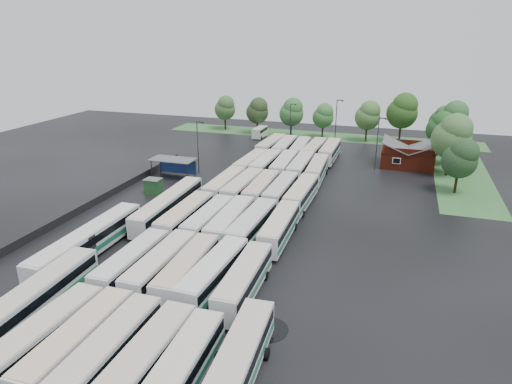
% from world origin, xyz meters
% --- Properties ---
extents(ground, '(160.00, 160.00, 0.00)m').
position_xyz_m(ground, '(0.00, 0.00, 0.00)').
color(ground, black).
rests_on(ground, ground).
extents(brick_building, '(10.07, 8.60, 5.39)m').
position_xyz_m(brick_building, '(24.00, 42.77, 1.87)').
color(brick_building, '#631B0F').
rests_on(brick_building, ground).
extents(wash_shed, '(8.20, 4.20, 3.58)m').
position_xyz_m(wash_shed, '(-17.20, 22.02, 2.99)').
color(wash_shed, '#2D2D30').
rests_on(wash_shed, ground).
extents(utility_hut, '(2.70, 2.20, 2.62)m').
position_xyz_m(utility_hut, '(-16.20, 12.60, 1.32)').
color(utility_hut, '#1B441E').
rests_on(utility_hut, ground).
extents(grass_strip_north, '(80.00, 10.00, 0.01)m').
position_xyz_m(grass_strip_north, '(2.00, 64.80, 0.01)').
color(grass_strip_north, '#336530').
rests_on(grass_strip_north, ground).
extents(grass_strip_east, '(10.00, 50.00, 0.01)m').
position_xyz_m(grass_strip_east, '(34.00, 42.80, 0.01)').
color(grass_strip_east, '#336530').
rests_on(grass_strip_east, ground).
extents(west_fence, '(0.10, 50.00, 1.20)m').
position_xyz_m(west_fence, '(-22.20, 8.00, 0.60)').
color(west_fence, '#2D2D30').
rests_on(west_fence, ground).
extents(bus_r0c0, '(3.17, 12.74, 3.52)m').
position_xyz_m(bus_r0c0, '(-4.33, -26.07, 1.94)').
color(bus_r0c0, silver).
rests_on(bus_r0c0, ground).
extents(bus_r0c1, '(2.73, 12.62, 3.51)m').
position_xyz_m(bus_r0c1, '(-1.09, -25.76, 1.93)').
color(bus_r0c1, silver).
rests_on(bus_r0c1, ground).
extents(bus_r0c2, '(2.76, 12.74, 3.54)m').
position_xyz_m(bus_r0c2, '(1.97, -26.05, 1.95)').
color(bus_r0c2, silver).
rests_on(bus_r0c2, ground).
extents(bus_r0c3, '(2.84, 12.84, 3.57)m').
position_xyz_m(bus_r0c3, '(5.36, -26.30, 1.96)').
color(bus_r0c3, silver).
rests_on(bus_r0c3, ground).
extents(bus_r0c4, '(3.03, 12.52, 3.46)m').
position_xyz_m(bus_r0c4, '(8.36, -26.25, 1.90)').
color(bus_r0c4, silver).
rests_on(bus_r0c4, ground).
extents(bus_r1c0, '(2.67, 12.29, 3.42)m').
position_xyz_m(bus_r1c0, '(-4.40, -12.50, 1.88)').
color(bus_r1c0, silver).
rests_on(bus_r1c0, ground).
extents(bus_r1c1, '(2.71, 12.66, 3.52)m').
position_xyz_m(bus_r1c1, '(-1.01, -12.17, 1.94)').
color(bus_r1c1, silver).
rests_on(bus_r1c1, ground).
extents(bus_r1c2, '(3.02, 12.53, 3.47)m').
position_xyz_m(bus_r1c2, '(2.06, -12.09, 1.91)').
color(bus_r1c2, silver).
rests_on(bus_r1c2, ground).
extents(bus_r1c3, '(3.31, 12.84, 3.54)m').
position_xyz_m(bus_r1c3, '(5.09, -12.06, 1.95)').
color(bus_r1c3, silver).
rests_on(bus_r1c3, ground).
extents(bus_r1c4, '(2.89, 12.50, 3.46)m').
position_xyz_m(bus_r1c4, '(8.53, -12.29, 1.91)').
color(bus_r1c4, silver).
rests_on(bus_r1c4, ground).
extents(bus_r2c0, '(2.81, 12.95, 3.60)m').
position_xyz_m(bus_r2c0, '(-4.50, 0.88, 1.98)').
color(bus_r2c0, silver).
rests_on(bus_r2c0, ground).
extents(bus_r2c1, '(2.81, 12.33, 3.42)m').
position_xyz_m(bus_r2c1, '(-1.14, 1.05, 1.88)').
color(bus_r2c1, silver).
rests_on(bus_r2c1, ground).
extents(bus_r2c2, '(2.90, 12.83, 3.56)m').
position_xyz_m(bus_r2c2, '(1.95, 1.05, 1.96)').
color(bus_r2c2, silver).
rests_on(bus_r2c2, ground).
extents(bus_r2c3, '(3.16, 12.90, 3.57)m').
position_xyz_m(bus_r2c3, '(5.01, 0.99, 1.96)').
color(bus_r2c3, silver).
rests_on(bus_r2c3, ground).
extents(bus_r2c4, '(2.87, 12.55, 3.48)m').
position_xyz_m(bus_r2c4, '(8.57, 1.52, 1.91)').
color(bus_r2c4, silver).
rests_on(bus_r2c4, ground).
extents(bus_r3c0, '(2.83, 12.77, 3.55)m').
position_xyz_m(bus_r3c0, '(-4.27, 14.90, 1.95)').
color(bus_r3c0, silver).
rests_on(bus_r3c0, ground).
extents(bus_r3c1, '(3.10, 12.90, 3.57)m').
position_xyz_m(bus_r3c1, '(-1.12, 14.76, 1.96)').
color(bus_r3c1, silver).
rests_on(bus_r3c1, ground).
extents(bus_r3c2, '(2.82, 12.61, 3.50)m').
position_xyz_m(bus_r3c2, '(1.98, 14.90, 1.93)').
color(bus_r3c2, silver).
rests_on(bus_r3c2, ground).
extents(bus_r3c3, '(2.77, 12.54, 3.48)m').
position_xyz_m(bus_r3c3, '(5.15, 15.02, 1.92)').
color(bus_r3c3, silver).
rests_on(bus_r3c3, ground).
extents(bus_r3c4, '(2.98, 12.88, 3.57)m').
position_xyz_m(bus_r3c4, '(8.56, 14.54, 1.96)').
color(bus_r3c4, silver).
rests_on(bus_r3c4, ground).
extents(bus_r4c0, '(3.12, 12.64, 3.49)m').
position_xyz_m(bus_r4c0, '(-4.22, 28.18, 1.92)').
color(bus_r4c0, silver).
rests_on(bus_r4c0, ground).
extents(bus_r4c1, '(2.89, 12.73, 3.53)m').
position_xyz_m(bus_r4c1, '(-1.35, 28.49, 1.94)').
color(bus_r4c1, silver).
rests_on(bus_r4c1, ground).
extents(bus_r4c2, '(3.13, 12.96, 3.59)m').
position_xyz_m(bus_r4c2, '(2.14, 28.63, 1.97)').
color(bus_r4c2, silver).
rests_on(bus_r4c2, ground).
extents(bus_r4c3, '(2.94, 12.91, 3.58)m').
position_xyz_m(bus_r4c3, '(5.28, 28.64, 1.97)').
color(bus_r4c3, silver).
rests_on(bus_r4c3, ground).
extents(bus_r4c4, '(3.16, 12.48, 3.45)m').
position_xyz_m(bus_r4c4, '(8.39, 28.35, 1.89)').
color(bus_r4c4, silver).
rests_on(bus_r4c4, ground).
extents(bus_r5c0, '(3.41, 13.13, 3.62)m').
position_xyz_m(bus_r5c0, '(-4.34, 42.33, 1.99)').
color(bus_r5c0, silver).
rests_on(bus_r5c0, ground).
extents(bus_r5c1, '(3.02, 12.79, 3.54)m').
position_xyz_m(bus_r5c1, '(-1.16, 41.96, 1.95)').
color(bus_r5c1, silver).
rests_on(bus_r5c1, ground).
extents(bus_r5c2, '(3.18, 12.48, 3.44)m').
position_xyz_m(bus_r5c2, '(2.17, 42.12, 1.89)').
color(bus_r5c2, silver).
rests_on(bus_r5c2, ground).
extents(bus_r5c3, '(3.14, 12.86, 3.56)m').
position_xyz_m(bus_r5c3, '(5.30, 41.78, 1.96)').
color(bus_r5c3, silver).
rests_on(bus_r5c3, ground).
extents(bus_r5c4, '(2.79, 12.78, 3.55)m').
position_xyz_m(bus_r5c4, '(8.54, 42.02, 1.95)').
color(bus_r5c4, silver).
rests_on(bus_r5c4, ground).
extents(artic_bus_west_a, '(3.43, 19.02, 3.51)m').
position_xyz_m(artic_bus_west_a, '(-9.09, -22.95, 1.95)').
color(artic_bus_west_a, silver).
rests_on(artic_bus_west_a, ground).
extents(artic_bus_west_b, '(3.05, 18.62, 3.45)m').
position_xyz_m(artic_bus_west_b, '(-8.91, 4.32, 1.91)').
color(artic_bus_west_b, silver).
rests_on(artic_bus_west_b, ground).
extents(artic_bus_west_c, '(2.73, 19.04, 3.53)m').
position_xyz_m(artic_bus_west_c, '(-12.26, -9.59, 1.96)').
color(artic_bus_west_c, silver).
rests_on(artic_bus_west_c, ground).
extents(minibus, '(2.50, 6.08, 2.62)m').
position_xyz_m(minibus, '(-11.85, 58.14, 1.45)').
color(minibus, silver).
rests_on(minibus, ground).
extents(tree_north_0, '(5.63, 5.63, 9.32)m').
position_xyz_m(tree_north_0, '(-23.66, 64.60, 5.99)').
color(tree_north_0, black).
rests_on(tree_north_0, ground).
extents(tree_north_1, '(5.78, 5.78, 9.57)m').
position_xyz_m(tree_north_1, '(-13.69, 62.23, 6.15)').
color(tree_north_1, black).
rests_on(tree_north_1, ground).
extents(tree_north_2, '(6.08, 6.08, 10.06)m').
position_xyz_m(tree_north_2, '(-4.31, 61.06, 6.47)').
color(tree_north_2, black).
rests_on(tree_north_2, ground).
extents(tree_north_3, '(5.29, 5.29, 8.77)m').
position_xyz_m(tree_north_3, '(3.42, 62.85, 5.64)').
color(tree_north_3, black).
rests_on(tree_north_3, ground).
extents(tree_north_4, '(6.06, 6.06, 10.04)m').
position_xyz_m(tree_north_4, '(14.34, 62.08, 6.46)').
color(tree_north_4, '#302215').
rests_on(tree_north_4, ground).
extents(tree_north_5, '(7.28, 7.28, 12.06)m').
position_xyz_m(tree_north_5, '(22.20, 63.53, 7.76)').
color(tree_north_5, black).
rests_on(tree_north_5, ground).
extents(tree_north_6, '(6.70, 6.70, 11.10)m').
position_xyz_m(tree_north_6, '(33.22, 60.74, 7.14)').
color(tree_north_6, black).
rests_on(tree_north_6, ground).
extents(tree_east_0, '(5.73, 5.73, 9.50)m').
position_xyz_m(tree_east_0, '(32.06, 28.41, 6.11)').
color(tree_east_0, black).
rests_on(tree_east_0, ground).
extents(tree_east_1, '(7.17, 7.17, 11.87)m').
position_xyz_m(tree_east_1, '(31.34, 38.35, 7.64)').
color(tree_east_1, black).
rests_on(tree_east_1, ground).
extents(tree_east_2, '(5.74, 5.70, 9.44)m').
position_xyz_m(tree_east_2, '(31.30, 46.15, 6.06)').
color(tree_east_2, '#2F1F17').
rests_on(tree_east_2, ground).
extents(tree_east_3, '(5.91, 5.91, 9.79)m').
position_xyz_m(tree_east_3, '(30.34, 52.95, 6.30)').
color(tree_east_3, '#3C2F20').
rests_on(tree_east_3, ground).
extents(tree_east_4, '(5.83, 5.83, 9.65)m').
position_xyz_m(tree_east_4, '(31.20, 62.26, 6.20)').
color(tree_east_4, black).
rests_on(tree_east_4, ground).
extents(lamp_post_ne, '(1.58, 0.31, 10.28)m').
position_xyz_m(lamp_post_ne, '(18.20, 38.36, 5.97)').
color(lamp_post_ne, '#2D2D30').
rests_on(lamp_post_ne, ground).
extents(lamp_post_nw, '(1.55, 0.30, 10.05)m').
position_xyz_m(lamp_post_nw, '(-13.73, 25.57, 5.83)').
color(lamp_post_nw, '#2D2D30').
rests_on(lamp_post_nw, ground).
extents(lamp_post_back_w, '(1.48, 0.29, 9.60)m').
position_xyz_m(lamp_post_back_w, '(-2.85, 54.12, 5.57)').
color(lamp_post_back_w, '#2D2D30').
rests_on(lamp_post_back_w, ground).
extents(lamp_post_back_e, '(1.67, 0.32, 10.83)m').
position_xyz_m(lamp_post_back_e, '(7.75, 55.29, 6.29)').
color(lamp_post_back_e, '#2D2D30').
rests_on(lamp_post_back_e, ground).
extents(puddle_0, '(5.06, 5.06, 0.01)m').
position_xyz_m(puddle_0, '(-0.14, -22.78, 0.00)').
color(puddle_0, black).
rests_on(puddle_0, ground).
extents(puddle_1, '(4.21, 4.21, 0.01)m').
position_xyz_m(puddle_1, '(9.71, -21.37, 0.00)').
color(puddle_1, black).
rests_on(puddle_1, ground).
extents(puddle_2, '(5.47, 5.47, 0.01)m').
position_xyz_m(puddle_2, '(-6.52, 2.20, 0.00)').
color(puddle_2, black).
rests_on(puddle_2, ground).
extents(puddle_3, '(3.77, 3.77, 0.01)m').
position_xyz_m(puddle_3, '(3.74, -3.86, 0.00)').
color(puddle_3, black).
rests_on(puddle_3, ground).
extents(puddle_4, '(4.10, 4.10, 0.01)m').
position_xyz_m(puddle_4, '(12.28, -16.79, 0.00)').
color(puddle_4, black).
rests_on(puddle_4, ground).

